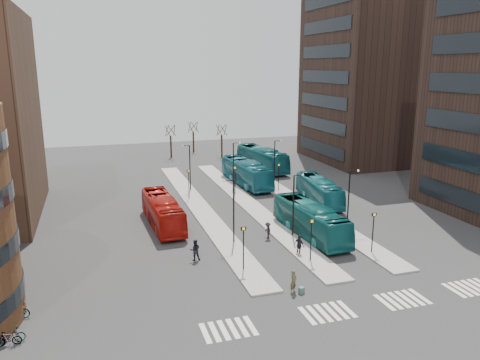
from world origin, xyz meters
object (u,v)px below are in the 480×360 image
object	(u,v)px
teal_bus_a	(310,220)
commuter_a	(195,250)
teal_bus_c	(319,190)
bicycle_mid	(8,339)
commuter_b	(299,245)
bicycle_near	(9,337)
bicycle_far	(16,310)
red_bus	(162,211)
traveller	(294,281)
suitcase	(301,290)
teal_bus_b	(246,173)
teal_bus_d	(262,159)
commuter_c	(268,230)

from	to	relation	value
teal_bus_a	commuter_a	world-z (taller)	teal_bus_a
teal_bus_c	bicycle_mid	xyz separation A→B (m)	(-31.50, -21.77, -1.03)
commuter_b	bicycle_near	world-z (taller)	commuter_b
commuter_a	bicycle_near	world-z (taller)	commuter_a
teal_bus_c	commuter_b	size ratio (longest dim) A/B	5.78
teal_bus_a	commuter_a	bearing A→B (deg)	-171.19
bicycle_near	bicycle_far	distance (m)	3.35
red_bus	teal_bus_a	xyz separation A→B (m)	(13.36, -7.31, 0.05)
commuter_b	traveller	bearing A→B (deg)	131.08
suitcase	teal_bus_c	size ratio (longest dim) A/B	0.05
traveller	bicycle_mid	distance (m)	18.99
teal_bus_a	bicycle_mid	bearing A→B (deg)	-158.46
bicycle_far	teal_bus_a	bearing A→B (deg)	-47.74
teal_bus_b	commuter_b	xyz separation A→B (m)	(-3.40, -25.19, -0.81)
suitcase	teal_bus_d	distance (m)	42.09
traveller	bicycle_far	distance (m)	19.11
teal_bus_c	bicycle_mid	world-z (taller)	teal_bus_c
teal_bus_c	commuter_c	world-z (taller)	teal_bus_c
teal_bus_c	teal_bus_d	world-z (taller)	teal_bus_d
commuter_c	commuter_a	bearing A→B (deg)	-68.74
suitcase	traveller	size ratio (longest dim) A/B	0.27
commuter_a	commuter_c	size ratio (longest dim) A/B	1.15
bicycle_far	commuter_b	bearing A→B (deg)	-55.42
teal_bus_a	teal_bus_c	xyz separation A→B (m)	(6.14, 10.23, -0.12)
commuter_a	commuter_c	world-z (taller)	commuter_a
teal_bus_c	bicycle_far	xyz separation A→B (m)	(-31.50, -18.30, -0.99)
commuter_a	commuter_b	bearing A→B (deg)	176.32
red_bus	bicycle_mid	size ratio (longest dim) A/B	7.40
bicycle_far	bicycle_near	bearing A→B (deg)	-155.39
bicycle_mid	teal_bus_d	bearing A→B (deg)	-32.02
teal_bus_a	traveller	distance (m)	12.31
teal_bus_c	commuter_a	size ratio (longest dim) A/B	5.76
commuter_b	bicycle_near	bearing A→B (deg)	87.09
suitcase	teal_bus_b	size ratio (longest dim) A/B	0.04
teal_bus_b	commuter_a	distance (m)	26.64
teal_bus_a	traveller	bearing A→B (deg)	-124.36
commuter_b	commuter_c	world-z (taller)	commuter_b
bicycle_mid	traveller	bearing A→B (deg)	-81.64
teal_bus_a	commuter_b	distance (m)	5.18
commuter_a	bicycle_near	size ratio (longest dim) A/B	1.01
teal_bus_b	teal_bus_d	distance (m)	10.17
red_bus	teal_bus_b	bearing A→B (deg)	42.37
red_bus	commuter_c	xyz separation A→B (m)	(9.13, -6.78, -0.76)
teal_bus_d	bicycle_near	bearing A→B (deg)	-134.85
red_bus	bicycle_near	bearing A→B (deg)	-125.33
bicycle_near	bicycle_mid	size ratio (longest dim) A/B	1.21
red_bus	teal_bus_b	xyz separation A→B (m)	(13.72, 13.74, 0.17)
suitcase	bicycle_mid	size ratio (longest dim) A/B	0.32
red_bus	teal_bus_d	world-z (taller)	teal_bus_d
suitcase	teal_bus_c	bearing A→B (deg)	40.31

